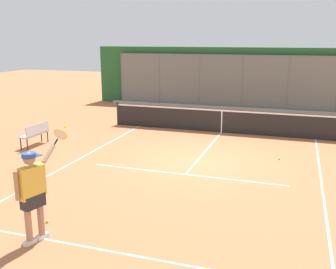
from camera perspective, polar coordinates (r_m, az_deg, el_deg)
ground_plane at (r=12.76m, az=4.25°, el=-3.87°), size 60.00×60.00×0.00m
court_line_markings at (r=11.31m, az=2.26°, el=-6.19°), size 7.56×10.11×0.01m
fence_backdrop at (r=22.72m, az=11.03°, el=8.08°), size 17.61×1.37×3.40m
tennis_net at (r=16.59m, az=7.85°, el=1.97°), size 9.72×0.09×1.07m
tennis_player at (r=7.94m, az=-19.16°, el=-7.54°), size 0.41×1.48×2.11m
tennis_ball_near_net at (r=9.04m, az=-17.22°, el=-12.00°), size 0.07×0.07×0.07m
tennis_ball_by_sideline at (r=13.37m, az=15.93°, el=-3.40°), size 0.07×0.07×0.07m
courtside_bench at (r=15.17m, az=-18.77°, el=0.29°), size 0.40×1.30×0.84m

